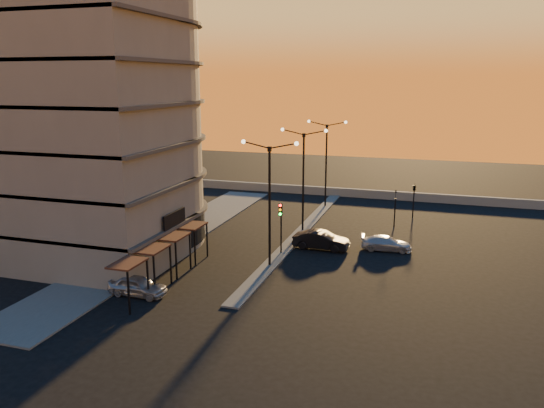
{
  "coord_description": "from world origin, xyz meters",
  "views": [
    {
      "loc": [
        11.66,
        -36.07,
        13.78
      ],
      "look_at": [
        -1.45,
        5.16,
        3.56
      ],
      "focal_mm": 35.0,
      "sensor_mm": 36.0,
      "label": 1
    }
  ],
  "objects": [
    {
      "name": "ground",
      "position": [
        0.0,
        0.0,
        0.0
      ],
      "size": [
        120.0,
        120.0,
        0.0
      ],
      "primitive_type": "plane",
      "color": "black",
      "rests_on": "ground"
    },
    {
      "name": "sidewalk_west",
      "position": [
        -10.5,
        4.0,
        0.06
      ],
      "size": [
        5.0,
        40.0,
        0.12
      ],
      "primitive_type": "cube",
      "color": "#535350",
      "rests_on": "ground"
    },
    {
      "name": "median",
      "position": [
        0.0,
        10.0,
        0.06
      ],
      "size": [
        1.2,
        36.0,
        0.12
      ],
      "primitive_type": "cube",
      "color": "#535350",
      "rests_on": "ground"
    },
    {
      "name": "parapet",
      "position": [
        2.0,
        26.0,
        0.5
      ],
      "size": [
        44.0,
        0.5,
        1.0
      ],
      "primitive_type": "cube",
      "color": "gray",
      "rests_on": "ground"
    },
    {
      "name": "building",
      "position": [
        -14.0,
        0.03,
        11.91
      ],
      "size": [
        14.35,
        17.08,
        25.0
      ],
      "color": "slate",
      "rests_on": "ground"
    },
    {
      "name": "streetlamp_near",
      "position": [
        0.0,
        0.0,
        5.59
      ],
      "size": [
        4.32,
        0.32,
        9.51
      ],
      "color": "black",
      "rests_on": "ground"
    },
    {
      "name": "streetlamp_mid",
      "position": [
        0.0,
        10.0,
        5.59
      ],
      "size": [
        4.32,
        0.32,
        9.51
      ],
      "color": "black",
      "rests_on": "ground"
    },
    {
      "name": "streetlamp_far",
      "position": [
        0.0,
        20.0,
        5.59
      ],
      "size": [
        4.32,
        0.32,
        9.51
      ],
      "color": "black",
      "rests_on": "ground"
    },
    {
      "name": "traffic_light_main",
      "position": [
        0.0,
        2.87,
        2.89
      ],
      "size": [
        0.28,
        0.44,
        4.25
      ],
      "color": "black",
      "rests_on": "ground"
    },
    {
      "name": "signal_east_a",
      "position": [
        8.0,
        14.0,
        1.93
      ],
      "size": [
        0.13,
        0.16,
        3.6
      ],
      "color": "black",
      "rests_on": "ground"
    },
    {
      "name": "signal_east_b",
      "position": [
        9.5,
        18.0,
        3.1
      ],
      "size": [
        0.42,
        1.99,
        3.6
      ],
      "color": "black",
      "rests_on": "ground"
    },
    {
      "name": "car_hatchback",
      "position": [
        -6.5,
        -7.89,
        0.66
      ],
      "size": [
        3.9,
        1.6,
        1.32
      ],
      "primitive_type": "imported",
      "rotation": [
        0.0,
        0.0,
        1.56
      ],
      "color": "#A9ABB1",
      "rests_on": "ground"
    },
    {
      "name": "car_sedan",
      "position": [
        2.79,
        5.25,
        0.76
      ],
      "size": [
        4.64,
        1.72,
        1.52
      ],
      "primitive_type": "imported",
      "rotation": [
        0.0,
        0.0,
        1.54
      ],
      "color": "black",
      "rests_on": "ground"
    },
    {
      "name": "car_wagon",
      "position": [
        8.0,
        6.56,
        0.6
      ],
      "size": [
        4.26,
        2.02,
        1.2
      ],
      "primitive_type": "imported",
      "rotation": [
        0.0,
        0.0,
        1.65
      ],
      "color": "silver",
      "rests_on": "ground"
    }
  ]
}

